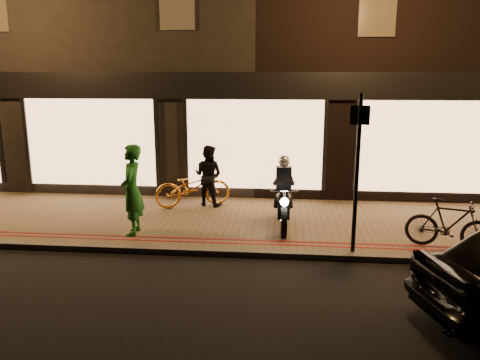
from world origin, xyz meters
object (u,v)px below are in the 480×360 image
Objects in this scene: motorcycle at (284,200)px; bicycle_gold at (193,187)px; sign_post at (357,165)px; person_green at (132,190)px.

bicycle_gold is at bearing 147.04° from motorcycle.
sign_post reaches higher than bicycle_gold.
person_green is (-4.50, 0.58, -0.72)m from sign_post.
sign_post reaches higher than motorcycle.
bicycle_gold is at bearing 151.52° from person_green.
motorcycle is 1.00× the size of bicycle_gold.
person_green is (-0.85, -2.21, 0.45)m from bicycle_gold.
motorcycle is 3.28m from person_green.
sign_post is 1.55× the size of bicycle_gold.
person_green is (-3.16, -0.79, 0.34)m from motorcycle.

